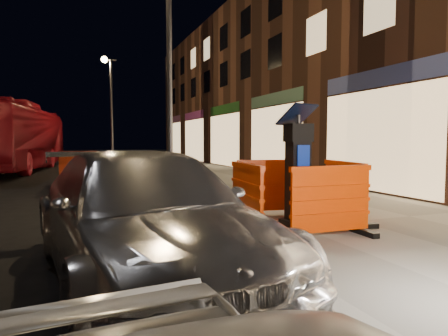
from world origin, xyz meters
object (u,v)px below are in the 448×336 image
object	(u,v)px
barrier_kerbside	(247,197)
barrier_front	(331,202)
barrier_back	(272,188)
bus_doubledecker	(16,171)
barrier_bldgside	(344,191)
car_silver	(145,278)
parking_kiosk	(298,169)
car_red	(80,187)

from	to	relation	value
barrier_kerbside	barrier_front	bearing A→B (deg)	-131.07
barrier_back	barrier_kerbside	world-z (taller)	same
bus_doubledecker	barrier_bldgside	bearing A→B (deg)	-59.70
barrier_back	bus_doubledecker	distance (m)	17.52
barrier_back	car_silver	bearing A→B (deg)	-132.46
barrier_front	barrier_back	distance (m)	1.90
parking_kiosk	car_red	distance (m)	9.24
barrier_front	barrier_kerbside	distance (m)	1.34
car_red	bus_doubledecker	xyz separation A→B (m)	(-3.05, 8.70, 0.00)
barrier_front	parking_kiosk	bearing A→B (deg)	90.93
barrier_front	car_red	xyz separation A→B (m)	(-3.44, 9.45, -0.69)
barrier_kerbside	bus_doubledecker	distance (m)	18.09
parking_kiosk	barrier_kerbside	bearing A→B (deg)	-174.07
barrier_bldgside	car_red	distance (m)	9.60
barrier_bldgside	car_silver	xyz separation A→B (m)	(-3.77, -1.31, -0.69)
parking_kiosk	barrier_front	bearing A→B (deg)	-84.07
parking_kiosk	car_silver	size ratio (longest dim) A/B	0.38
parking_kiosk	barrier_bldgside	distance (m)	1.04
car_silver	car_red	distance (m)	9.83
barrier_kerbside	car_red	bearing A→B (deg)	20.26
barrier_back	barrier_bldgside	xyz separation A→B (m)	(0.95, -0.95, 0.00)
barrier_bldgside	bus_doubledecker	size ratio (longest dim) A/B	0.11
barrier_front	bus_doubledecker	bearing A→B (deg)	110.61
parking_kiosk	car_red	bearing A→B (deg)	117.97
parking_kiosk	barrier_kerbside	distance (m)	1.04
barrier_front	car_red	world-z (taller)	barrier_front
car_red	parking_kiosk	bearing A→B (deg)	-70.13
parking_kiosk	barrier_front	distance (m)	1.04
barrier_front	car_silver	distance (m)	2.93
barrier_front	bus_doubledecker	distance (m)	19.29
barrier_bldgside	bus_doubledecker	distance (m)	18.76
car_red	barrier_kerbside	bearing A→B (deg)	-75.83
barrier_kerbside	car_silver	distance (m)	2.39
car_silver	barrier_bldgside	bearing A→B (deg)	11.88
parking_kiosk	bus_doubledecker	xyz separation A→B (m)	(-6.49, 17.20, -1.12)
barrier_back	car_silver	size ratio (longest dim) A/B	0.27
parking_kiosk	barrier_front	size ratio (longest dim) A/B	1.40
barrier_kerbside	car_red	size ratio (longest dim) A/B	0.38
parking_kiosk	bus_doubledecker	world-z (taller)	parking_kiosk
car_silver	car_red	size ratio (longest dim) A/B	1.38
car_red	bus_doubledecker	bearing A→B (deg)	107.17
barrier_bldgside	barrier_back	bearing A→B (deg)	52.93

